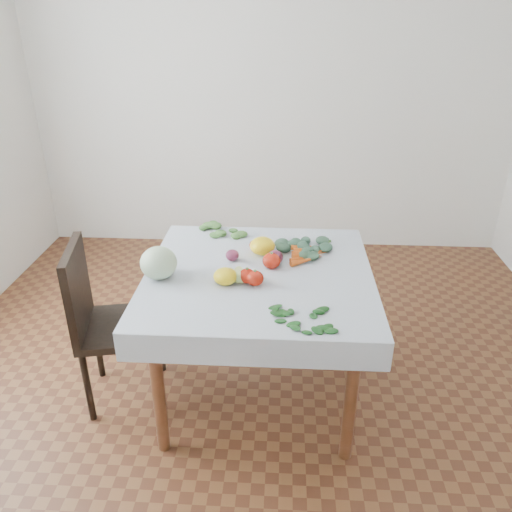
{
  "coord_description": "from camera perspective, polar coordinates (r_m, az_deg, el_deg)",
  "views": [
    {
      "loc": [
        0.11,
        -2.19,
        1.93
      ],
      "look_at": [
        -0.02,
        0.05,
        0.82
      ],
      "focal_mm": 35.0,
      "sensor_mm": 36.0,
      "label": 1
    }
  ],
  "objects": [
    {
      "name": "onion_b",
      "position": [
        2.59,
        -2.72,
        0.09
      ],
      "size": [
        0.09,
        0.09,
        0.06
      ],
      "primitive_type": "ellipsoid",
      "rotation": [
        0.0,
        0.0,
        -0.33
      ],
      "color": "#541837",
      "rests_on": "tablecloth"
    },
    {
      "name": "basil_bunch",
      "position": [
        2.12,
        5.48,
        -7.18
      ],
      "size": [
        0.25,
        0.22,
        0.01
      ],
      "color": "#184F1B",
      "rests_on": "tablecloth"
    },
    {
      "name": "chair",
      "position": [
        2.7,
        -17.13,
        -6.51
      ],
      "size": [
        0.48,
        0.48,
        0.91
      ],
      "color": "black",
      "rests_on": "ground"
    },
    {
      "name": "tablecloth",
      "position": [
        2.49,
        0.34,
        -1.88
      ],
      "size": [
        1.12,
        1.12,
        0.01
      ],
      "primitive_type": "cube",
      "color": "silver",
      "rests_on": "table"
    },
    {
      "name": "tomato_b",
      "position": [
        2.7,
        -0.03,
        1.25
      ],
      "size": [
        0.09,
        0.09,
        0.06
      ],
      "primitive_type": "ellipsoid",
      "rotation": [
        0.0,
        0.0,
        0.32
      ],
      "color": "#AD1C0B",
      "rests_on": "tablecloth"
    },
    {
      "name": "table",
      "position": [
        2.54,
        0.34,
        -3.85
      ],
      "size": [
        1.0,
        1.0,
        0.75
      ],
      "color": "brown",
      "rests_on": "ground"
    },
    {
      "name": "heirloom_back",
      "position": [
        2.65,
        0.75,
        1.16
      ],
      "size": [
        0.14,
        0.14,
        0.09
      ],
      "primitive_type": "ellipsoid",
      "rotation": [
        0.0,
        0.0,
        0.07
      ],
      "color": "yellow",
      "rests_on": "tablecloth"
    },
    {
      "name": "tomato_c",
      "position": [
        2.38,
        -1.02,
        -2.29
      ],
      "size": [
        0.09,
        0.09,
        0.07
      ],
      "primitive_type": "ellipsoid",
      "rotation": [
        0.0,
        0.0,
        0.18
      ],
      "color": "#AD1C0B",
      "rests_on": "tablecloth"
    },
    {
      "name": "carrot_bunch",
      "position": [
        2.65,
        6.16,
        0.29
      ],
      "size": [
        0.2,
        0.25,
        0.03
      ],
      "color": "#CD5416",
      "rests_on": "tablecloth"
    },
    {
      "name": "heirloom_front",
      "position": [
        2.37,
        -3.52,
        -2.33
      ],
      "size": [
        0.15,
        0.15,
        0.08
      ],
      "primitive_type": "ellipsoid",
      "rotation": [
        0.0,
        0.0,
        -0.41
      ],
      "color": "yellow",
      "rests_on": "tablecloth"
    },
    {
      "name": "tomatillo_cluster",
      "position": [
        2.41,
        -1.56,
        -2.21
      ],
      "size": [
        0.18,
        0.11,
        0.05
      ],
      "color": "#BECE77",
      "rests_on": "tablecloth"
    },
    {
      "name": "cabbage",
      "position": [
        2.45,
        -11.07,
        -0.77
      ],
      "size": [
        0.19,
        0.19,
        0.16
      ],
      "primitive_type": "ellipsoid",
      "rotation": [
        0.0,
        0.0,
        -0.05
      ],
      "color": "beige",
      "rests_on": "tablecloth"
    },
    {
      "name": "back_wall",
      "position": [
        4.23,
        1.89,
        18.47
      ],
      "size": [
        4.0,
        0.04,
        2.7
      ],
      "primitive_type": "cube",
      "color": "white",
      "rests_on": "ground"
    },
    {
      "name": "ground",
      "position": [
        2.92,
        0.3,
        -14.99
      ],
      "size": [
        4.0,
        4.0,
        0.0
      ],
      "primitive_type": "plane",
      "color": "brown"
    },
    {
      "name": "tomato_d",
      "position": [
        2.36,
        -0.12,
        -2.55
      ],
      "size": [
        0.09,
        0.09,
        0.07
      ],
      "primitive_type": "ellipsoid",
      "rotation": [
        0.0,
        0.0,
        0.03
      ],
      "color": "#AD1C0B",
      "rests_on": "tablecloth"
    },
    {
      "name": "onion_a",
      "position": [
        2.55,
        2.19,
        -0.15
      ],
      "size": [
        0.11,
        0.11,
        0.07
      ],
      "primitive_type": "ellipsoid",
      "rotation": [
        0.0,
        0.0,
        -0.36
      ],
      "color": "#541837",
      "rests_on": "tablecloth"
    },
    {
      "name": "dill_bunch",
      "position": [
        2.93,
        -3.89,
        2.93
      ],
      "size": [
        0.27,
        0.19,
        0.03
      ],
      "color": "#4B843C",
      "rests_on": "tablecloth"
    },
    {
      "name": "kale_bunch",
      "position": [
        2.69,
        5.05,
        0.82
      ],
      "size": [
        0.3,
        0.28,
        0.04
      ],
      "color": "#3B6146",
      "rests_on": "tablecloth"
    },
    {
      "name": "tomato_a",
      "position": [
        2.51,
        1.78,
        -0.55
      ],
      "size": [
        0.12,
        0.12,
        0.08
      ],
      "primitive_type": "ellipsoid",
      "rotation": [
        0.0,
        0.0,
        -0.42
      ],
      "color": "#AD1C0B",
      "rests_on": "tablecloth"
    }
  ]
}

